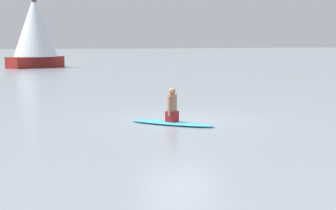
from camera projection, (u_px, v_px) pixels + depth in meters
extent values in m
plane|color=gray|center=(182.00, 121.00, 16.69)|extent=(400.00, 400.00, 0.00)
ellipsoid|color=#339EC6|center=(172.00, 123.00, 15.87)|extent=(2.19, 2.62, 0.10)
cube|color=#A51E23|center=(172.00, 116.00, 15.84)|extent=(0.43, 0.44, 0.32)
cylinder|color=#9E7051|center=(172.00, 103.00, 15.80)|extent=(0.42, 0.42, 0.54)
sphere|color=#9E7051|center=(172.00, 91.00, 15.75)|extent=(0.22, 0.22, 0.22)
cylinder|color=#9E7051|center=(169.00, 106.00, 15.64)|extent=(0.12, 0.12, 0.59)
cylinder|color=#9E7051|center=(175.00, 105.00, 15.97)|extent=(0.12, 0.12, 0.59)
cube|color=maroon|center=(36.00, 62.00, 52.51)|extent=(6.35, 4.61, 1.12)
cylinder|color=#4C4238|center=(35.00, 22.00, 52.02)|extent=(0.50, 0.50, 7.00)
cone|color=white|center=(35.00, 26.00, 52.07)|extent=(5.90, 5.90, 6.16)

